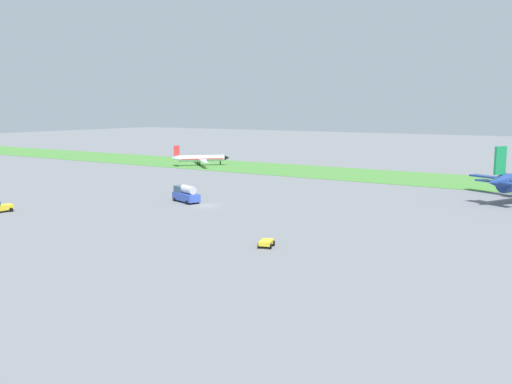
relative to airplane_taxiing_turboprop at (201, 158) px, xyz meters
The scene contains 6 objects.
ground_plane 71.52m from the airplane_taxiing_turboprop, 50.95° to the right, with size 600.00×600.00×0.00m, color slate.
grass_taxiway_strip 45.32m from the airplane_taxiing_turboprop, ahead, with size 360.00×28.00×0.08m, color #478438.
airplane_taxiing_turboprop is the anchor object (origin of this frame).
pushback_tug_near_gate 82.42m from the airplane_taxiing_turboprop, 76.06° to the right, with size 2.54×3.84×1.95m.
baggage_cart_midfield 103.91m from the airplane_taxiing_turboprop, 46.92° to the right, with size 2.39×2.80×0.90m.
fuel_truck_by_runway 67.52m from the airplane_taxiing_turboprop, 53.94° to the right, with size 6.93×4.42×3.29m.
Camera 1 is at (63.35, -80.65, 17.82)m, focal length 39.71 mm.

